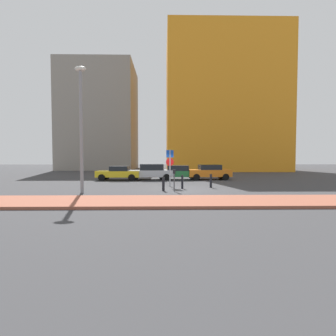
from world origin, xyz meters
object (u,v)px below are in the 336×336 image
at_px(parked_car_orange, 209,172).
at_px(parking_sign_post, 170,163).
at_px(traffic_bollard_near, 211,181).
at_px(parked_car_silver, 151,172).
at_px(parked_car_green, 178,172).
at_px(street_lamp, 81,120).
at_px(traffic_bollard_far, 163,184).
at_px(parked_car_yellow, 119,173).
at_px(traffic_bollard_mid, 182,182).
at_px(parking_meter, 174,177).

xyz_separation_m(parked_car_orange, parking_sign_post, (-4.07, -5.87, 0.99)).
bearing_deg(traffic_bollard_near, parking_sign_post, 166.96).
xyz_separation_m(parked_car_silver, parked_car_green, (2.65, 0.21, -0.07)).
distance_m(parking_sign_post, street_lamp, 7.06).
relative_size(parked_car_silver, parked_car_orange, 1.04).
bearing_deg(street_lamp, traffic_bollard_far, 9.58).
relative_size(parked_car_yellow, parking_sign_post, 1.50).
xyz_separation_m(parked_car_green, traffic_bollard_far, (-1.42, -8.39, -0.30)).
relative_size(parked_car_green, traffic_bollard_near, 4.39).
height_order(parked_car_orange, traffic_bollard_near, parked_car_orange).
distance_m(traffic_bollard_mid, traffic_bollard_far, 1.82).
xyz_separation_m(parked_car_silver, parked_car_orange, (5.79, 0.16, -0.03)).
bearing_deg(parked_car_silver, parking_meter, -76.91).
xyz_separation_m(parking_sign_post, street_lamp, (-5.57, -3.33, 2.78)).
height_order(parking_sign_post, traffic_bollard_far, parking_sign_post).
relative_size(traffic_bollard_near, traffic_bollard_far, 1.14).
height_order(parked_car_green, parked_car_orange, parked_car_orange).
bearing_deg(parked_car_yellow, parked_car_silver, 4.30).
relative_size(parking_sign_post, street_lamp, 0.36).
bearing_deg(parked_car_yellow, traffic_bollard_near, -38.15).
distance_m(parked_car_silver, traffic_bollard_far, 8.28).
bearing_deg(traffic_bollard_near, parked_car_yellow, 141.85).
height_order(parking_meter, street_lamp, street_lamp).
distance_m(parked_car_green, street_lamp, 11.93).
bearing_deg(traffic_bollard_mid, parking_meter, -114.99).
xyz_separation_m(parked_car_orange, traffic_bollard_mid, (-3.23, -7.11, -0.29)).
relative_size(parking_meter, street_lamp, 0.18).
bearing_deg(parking_sign_post, traffic_bollard_near, -13.04).
relative_size(parking_sign_post, traffic_bollard_far, 3.21).
distance_m(parked_car_yellow, traffic_bollard_far, 9.07).
relative_size(parked_car_green, street_lamp, 0.56).
bearing_deg(parking_meter, traffic_bollard_mid, 65.01).
bearing_deg(parking_sign_post, street_lamp, -149.16).
bearing_deg(traffic_bollard_near, parked_car_green, 107.36).
xyz_separation_m(parking_sign_post, parking_meter, (0.21, -2.61, -0.83)).
bearing_deg(parking_meter, parked_car_green, 85.21).
height_order(parked_car_silver, parking_meter, parked_car_silver).
relative_size(parked_car_green, parking_meter, 3.04).
relative_size(parking_meter, traffic_bollard_far, 1.65).
xyz_separation_m(traffic_bollard_near, traffic_bollard_far, (-3.49, -1.78, -0.06)).
height_order(parked_car_yellow, street_lamp, street_lamp).
relative_size(parking_sign_post, traffic_bollard_mid, 2.90).
xyz_separation_m(parked_car_orange, street_lamp, (-9.65, -9.20, 3.76)).
height_order(parking_meter, traffic_bollard_near, parking_meter).
bearing_deg(parked_car_orange, traffic_bollard_mid, -114.39).
height_order(parking_sign_post, traffic_bollard_mid, parking_sign_post).
relative_size(parked_car_silver, parked_car_green, 1.02).
bearing_deg(parking_sign_post, traffic_bollard_far, -101.32).
height_order(traffic_bollard_mid, traffic_bollard_far, traffic_bollard_mid).
height_order(parked_car_green, traffic_bollard_near, parked_car_green).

